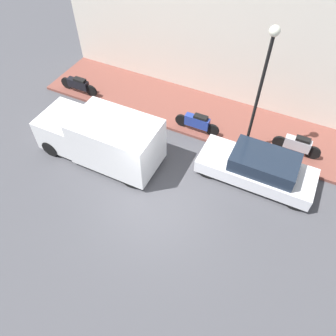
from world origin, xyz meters
name	(u,v)px	position (x,y,z in m)	size (l,w,h in m)	color
ground_plane	(156,205)	(0.00, 0.00, 0.00)	(60.00, 60.00, 0.00)	#47474C
sidewalk	(210,117)	(5.47, 0.00, 0.07)	(3.14, 16.56, 0.13)	brown
building_facade	(234,21)	(7.19, 0.00, 3.84)	(0.30, 16.56, 7.68)	silver
parked_car	(258,168)	(2.85, -2.91, 0.64)	(1.70, 4.39, 1.33)	silver
delivery_van	(101,137)	(1.28, 3.08, 1.06)	(2.01, 5.00, 2.09)	white
scooter_silver	(297,145)	(4.79, -3.99, 0.60)	(0.30, 1.94, 0.88)	#B7B7BF
motorcycle_black	(79,84)	(4.31, 6.49, 0.57)	(0.30, 2.07, 0.81)	black
motorcycle_blue	(197,122)	(4.27, 0.19, 0.60)	(0.30, 2.04, 0.86)	navy
streetlamp	(264,75)	(4.29, -2.05, 3.59)	(0.36, 0.36, 5.19)	black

